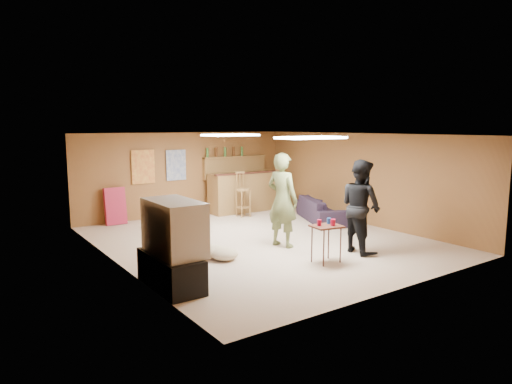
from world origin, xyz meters
TOP-DOWN VIEW (x-y plane):
  - ground at (0.00, 0.00)m, footprint 7.00×7.00m
  - ceiling at (0.00, 0.00)m, footprint 6.00×7.00m
  - wall_back at (0.00, 3.50)m, footprint 6.00×0.02m
  - wall_front at (0.00, -3.50)m, footprint 6.00×0.02m
  - wall_left at (-3.00, 0.00)m, footprint 0.02×7.00m
  - wall_right at (3.00, 0.00)m, footprint 0.02×7.00m
  - tv_stand at (-2.72, -1.50)m, footprint 0.55×1.30m
  - dvd_box at (-2.50, -1.50)m, footprint 0.35×0.50m
  - tv_body at (-2.65, -1.50)m, footprint 0.60×1.10m
  - tv_screen at (-2.34, -1.50)m, footprint 0.02×0.95m
  - bar_counter at (1.50, 2.95)m, footprint 2.00×0.60m
  - bar_lip at (1.50, 2.70)m, footprint 2.10×0.12m
  - bar_shelf at (1.50, 3.40)m, footprint 2.00×0.18m
  - bar_backing at (1.50, 3.42)m, footprint 2.00×0.14m
  - poster_left at (-1.20, 3.46)m, footprint 0.60×0.03m
  - poster_right at (-0.30, 3.46)m, footprint 0.55×0.03m
  - folding_chair_stack at (-2.00, 3.30)m, footprint 0.50×0.26m
  - ceiling_panel_front at (0.00, -1.50)m, footprint 1.20×0.60m
  - ceiling_panel_back at (0.00, 1.20)m, footprint 1.20×0.60m
  - person_olive at (0.07, -0.60)m, footprint 0.61×0.78m
  - person_black at (1.02, -1.78)m, footprint 0.77×0.93m
  - sofa at (2.43, 0.79)m, footprint 1.47×2.08m
  - tray_table at (0.03, -1.90)m, footprint 0.57×0.48m
  - cup_red_near at (-0.08, -1.84)m, footprint 0.09×0.09m
  - cup_red_far at (0.12, -1.97)m, footprint 0.11×0.11m
  - cup_blue at (0.17, -1.82)m, footprint 0.08×0.08m
  - bar_stool_left at (1.07, 2.32)m, footprint 0.39×0.39m
  - bar_stool_right at (2.30, 2.20)m, footprint 0.42×0.42m
  - cushion_near_tv at (-1.44, -0.51)m, footprint 0.54×0.54m
  - cushion_mid at (-1.35, -0.76)m, footprint 0.51×0.51m
  - cushion_far at (-2.22, -1.02)m, footprint 0.53×0.53m
  - bottle_row at (1.16, 3.38)m, footprint 1.20×0.08m

SIDE VIEW (x-z plane):
  - ground at x=0.00m, z-range 0.00..0.00m
  - cushion_far at x=-2.22m, z-range 0.00..0.20m
  - cushion_mid at x=-1.35m, z-range 0.00..0.22m
  - cushion_near_tv at x=-1.44m, z-range 0.00..0.22m
  - dvd_box at x=-2.50m, z-range 0.11..0.19m
  - tv_stand at x=-2.72m, z-range 0.00..0.50m
  - sofa at x=2.43m, z-range 0.00..0.57m
  - tray_table at x=0.03m, z-range 0.00..0.66m
  - folding_chair_stack at x=-2.00m, z-range -0.01..0.91m
  - bar_stool_right at x=2.30m, z-range 0.00..1.07m
  - bar_counter at x=1.50m, z-range 0.00..1.10m
  - bar_stool_left at x=1.07m, z-range 0.00..1.19m
  - cup_blue at x=0.17m, z-range 0.66..0.76m
  - cup_red_near at x=-0.08m, z-range 0.66..0.77m
  - cup_red_far at x=0.12m, z-range 0.66..0.77m
  - person_black at x=1.02m, z-range 0.00..1.76m
  - tv_body at x=-2.65m, z-range 0.50..1.30m
  - tv_screen at x=-2.34m, z-range 0.57..1.23m
  - person_olive at x=0.07m, z-range 0.00..1.86m
  - wall_back at x=0.00m, z-range 0.00..2.20m
  - wall_front at x=0.00m, z-range 0.00..2.20m
  - wall_left at x=-3.00m, z-range 0.00..2.20m
  - wall_right at x=3.00m, z-range 0.00..2.20m
  - bar_lip at x=1.50m, z-range 1.08..1.12m
  - bar_backing at x=1.50m, z-range 0.90..1.50m
  - poster_left at x=-1.20m, z-range 0.93..1.78m
  - poster_right at x=-0.30m, z-range 0.95..1.75m
  - bar_shelf at x=1.50m, z-range 1.48..1.52m
  - bottle_row at x=1.16m, z-range 1.52..1.78m
  - ceiling_panel_front at x=0.00m, z-range 2.15..2.19m
  - ceiling_panel_back at x=0.00m, z-range 2.15..2.19m
  - ceiling at x=0.00m, z-range 2.19..2.21m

